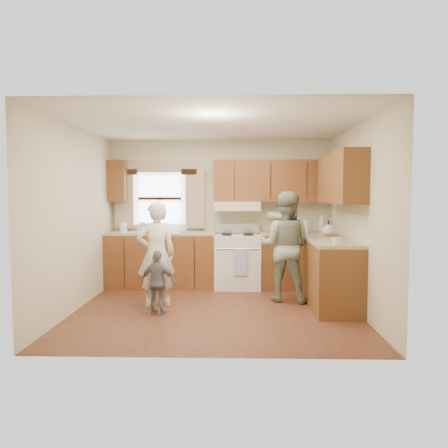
{
  "coord_description": "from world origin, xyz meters",
  "views": [
    {
      "loc": [
        0.26,
        -5.85,
        1.59
      ],
      "look_at": [
        0.1,
        0.4,
        1.15
      ],
      "focal_mm": 35.0,
      "sensor_mm": 36.0,
      "label": 1
    }
  ],
  "objects_px": {
    "stove": "(237,260)",
    "woman_left": "(156,254)",
    "woman_right": "(285,246)",
    "child": "(158,283)"
  },
  "relations": [
    {
      "from": "stove",
      "to": "woman_left",
      "type": "distance_m",
      "value": 1.72
    },
    {
      "from": "stove",
      "to": "child",
      "type": "relative_size",
      "value": 1.26
    },
    {
      "from": "woman_left",
      "to": "child",
      "type": "height_order",
      "value": "woman_left"
    },
    {
      "from": "woman_left",
      "to": "stove",
      "type": "bearing_deg",
      "value": -149.77
    },
    {
      "from": "stove",
      "to": "woman_right",
      "type": "xyz_separation_m",
      "value": [
        0.7,
        -0.88,
        0.34
      ]
    },
    {
      "from": "child",
      "to": "stove",
      "type": "bearing_deg",
      "value": -109.7
    },
    {
      "from": "woman_right",
      "to": "child",
      "type": "distance_m",
      "value": 1.96
    },
    {
      "from": "woman_left",
      "to": "child",
      "type": "xyz_separation_m",
      "value": [
        0.1,
        -0.42,
        -0.31
      ]
    },
    {
      "from": "child",
      "to": "woman_left",
      "type": "bearing_deg",
      "value": -65.09
    },
    {
      "from": "stove",
      "to": "child",
      "type": "bearing_deg",
      "value": -121.85
    }
  ]
}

